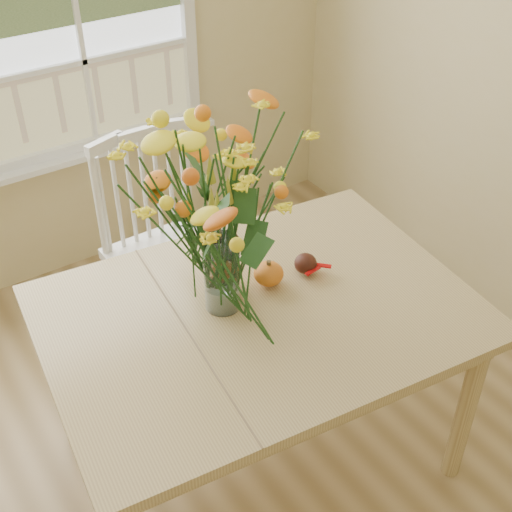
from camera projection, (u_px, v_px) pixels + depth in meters
dining_table at (259, 329)px, 2.44m from camera, size 1.59×1.22×0.79m
windsor_chair at (159, 236)px, 3.10m from camera, size 0.49×0.47×1.05m
flower_vase at (219, 205)px, 2.15m from camera, size 0.59×0.59×0.70m
pumpkin at (269, 275)px, 2.48m from camera, size 0.11×0.11×0.09m
turkey_figurine at (228, 278)px, 2.46m from camera, size 0.10×0.07×0.11m
dark_gourd at (305, 264)px, 2.53m from camera, size 0.13×0.11×0.08m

